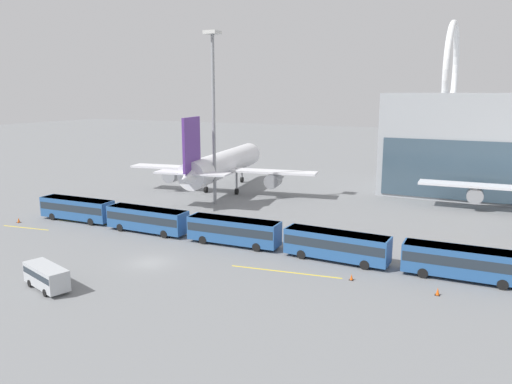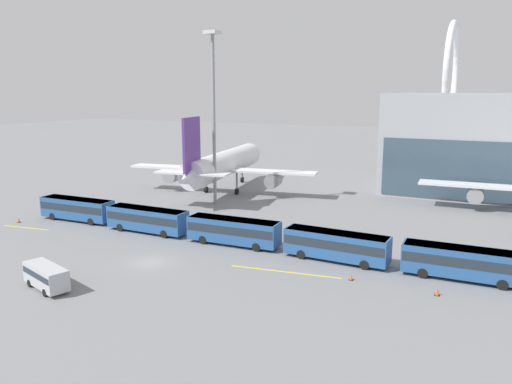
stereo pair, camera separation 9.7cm
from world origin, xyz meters
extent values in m
plane|color=slate|center=(0.00, 0.00, 0.00)|extent=(440.00, 440.00, 0.00)
torus|color=white|center=(23.53, 55.45, 21.42)|extent=(1.10, 17.41, 17.41)
cylinder|color=white|center=(-12.13, 37.21, 5.19)|extent=(9.32, 30.10, 4.52)
sphere|color=white|center=(-14.56, 51.89, 5.19)|extent=(4.43, 4.43, 4.43)
cone|color=white|center=(-9.70, 22.53, 5.19)|extent=(5.31, 7.15, 4.30)
cube|color=white|center=(-11.83, 35.42, 4.40)|extent=(34.48, 8.97, 0.35)
cylinder|color=gray|center=(-21.33, 33.85, 2.88)|extent=(3.03, 3.56, 2.54)
cylinder|color=gray|center=(-2.33, 36.99, 2.88)|extent=(3.03, 3.56, 2.54)
cube|color=#5B338C|center=(-9.82, 23.24, 10.03)|extent=(1.35, 5.81, 8.32)
cube|color=white|center=(-9.82, 23.24, 5.64)|extent=(12.12, 5.08, 0.28)
cylinder|color=gray|center=(-13.76, 47.05, 2.64)|extent=(0.36, 0.36, 4.19)
cylinder|color=black|center=(-13.76, 47.05, 0.55)|extent=(0.62, 1.16, 1.10)
cylinder|color=gray|center=(-14.73, 34.94, 2.64)|extent=(0.36, 0.36, 4.19)
cylinder|color=black|center=(-14.73, 34.94, 0.55)|extent=(0.62, 1.16, 1.10)
cylinder|color=gray|center=(-8.93, 35.90, 2.64)|extent=(0.36, 0.36, 4.19)
cylinder|color=black|center=(-8.93, 35.90, 0.55)|extent=(0.62, 1.16, 1.10)
cylinder|color=gray|center=(29.64, 41.60, 2.42)|extent=(2.56, 3.26, 2.42)
cube|color=#285693|center=(-20.39, 9.74, 1.77)|extent=(11.44, 3.02, 2.79)
cube|color=#232D38|center=(-20.39, 9.74, 2.05)|extent=(11.22, 3.04, 0.98)
cube|color=silver|center=(-20.39, 9.74, 3.11)|extent=(11.10, 2.93, 0.12)
cylinder|color=black|center=(-16.91, 11.08, 0.50)|extent=(1.01, 0.33, 1.00)
cylinder|color=black|center=(-16.83, 8.65, 0.50)|extent=(1.01, 0.33, 1.00)
cylinder|color=black|center=(-23.95, 10.84, 0.50)|extent=(1.01, 0.33, 1.00)
cylinder|color=black|center=(-23.87, 8.41, 0.50)|extent=(1.01, 0.33, 1.00)
cube|color=#285693|center=(-7.72, 9.36, 1.77)|extent=(11.36, 2.65, 2.79)
cube|color=#232D38|center=(-7.72, 9.36, 2.05)|extent=(11.14, 2.68, 0.98)
cube|color=silver|center=(-7.72, 9.36, 3.11)|extent=(11.02, 2.57, 0.12)
cylinder|color=black|center=(-4.20, 10.59, 0.50)|extent=(1.00, 0.30, 1.00)
cylinder|color=black|center=(-4.20, 8.15, 0.50)|extent=(1.00, 0.30, 1.00)
cylinder|color=black|center=(-11.24, 10.58, 0.50)|extent=(1.00, 0.30, 1.00)
cylinder|color=black|center=(-11.24, 8.14, 0.50)|extent=(1.00, 0.30, 1.00)
cube|color=#285693|center=(4.95, 9.53, 1.77)|extent=(11.45, 3.06, 2.79)
cube|color=#232D38|center=(4.95, 9.53, 2.05)|extent=(11.23, 3.09, 0.98)
cube|color=silver|center=(4.95, 9.53, 3.11)|extent=(11.11, 2.97, 0.12)
cylinder|color=black|center=(8.42, 10.88, 0.50)|extent=(1.01, 0.34, 1.00)
cylinder|color=black|center=(8.52, 8.45, 0.50)|extent=(1.01, 0.34, 1.00)
cylinder|color=black|center=(1.39, 10.62, 0.50)|extent=(1.01, 0.34, 1.00)
cylinder|color=black|center=(1.48, 8.18, 0.50)|extent=(1.01, 0.34, 1.00)
cube|color=#285693|center=(17.62, 9.40, 1.77)|extent=(11.45, 3.06, 2.79)
cube|color=#232D38|center=(17.62, 9.40, 2.05)|extent=(11.22, 3.08, 0.98)
cube|color=silver|center=(17.62, 9.40, 3.11)|extent=(11.11, 2.97, 0.12)
cylinder|color=black|center=(21.18, 10.49, 0.50)|extent=(1.01, 0.34, 1.00)
cylinder|color=black|center=(21.09, 8.05, 0.50)|extent=(1.01, 0.34, 1.00)
cylinder|color=black|center=(14.15, 10.75, 0.50)|extent=(1.01, 0.34, 1.00)
cylinder|color=black|center=(14.06, 8.32, 0.50)|extent=(1.01, 0.34, 1.00)
cube|color=#285693|center=(30.29, 9.53, 1.77)|extent=(11.41, 2.88, 2.79)
cube|color=#232D38|center=(30.29, 9.53, 2.05)|extent=(11.19, 2.91, 0.98)
cube|color=silver|center=(30.29, 9.53, 3.11)|extent=(11.07, 2.80, 0.12)
cylinder|color=black|center=(33.78, 10.83, 0.50)|extent=(1.01, 0.32, 1.00)
cylinder|color=black|center=(33.84, 8.39, 0.50)|extent=(1.01, 0.32, 1.00)
cylinder|color=black|center=(26.74, 10.67, 0.50)|extent=(1.01, 0.32, 1.00)
cylinder|color=black|center=(26.80, 8.24, 0.50)|extent=(1.01, 0.32, 1.00)
cube|color=#B2B7BC|center=(-3.99, -10.05, 1.26)|extent=(5.94, 3.50, 1.92)
cube|color=#232D38|center=(-3.99, -10.05, 1.56)|extent=(5.78, 3.47, 0.58)
cylinder|color=black|center=(-2.17, -9.67, 0.35)|extent=(0.73, 0.42, 0.70)
cylinder|color=black|center=(-2.70, -11.39, 0.35)|extent=(0.73, 0.42, 0.70)
cylinder|color=black|center=(-5.28, -8.71, 0.35)|extent=(0.73, 0.42, 0.70)
cylinder|color=black|center=(-5.81, -10.43, 0.35)|extent=(0.73, 0.42, 0.70)
cylinder|color=gray|center=(-8.49, 27.68, 13.31)|extent=(0.52, 0.52, 26.61)
cube|color=silver|center=(-8.49, 27.68, 26.83)|extent=(2.14, 2.14, 0.54)
cube|color=yellow|center=(-19.10, 9.34, 0.00)|extent=(8.86, 1.31, 0.01)
cube|color=yellow|center=(3.22, 12.67, 0.00)|extent=(8.21, 0.46, 0.01)
cube|color=yellow|center=(-6.47, 11.37, 0.00)|extent=(11.06, 0.71, 0.01)
cube|color=yellow|center=(-23.76, 3.80, 0.00)|extent=(7.33, 1.30, 0.01)
cube|color=yellow|center=(14.05, 3.81, 0.00)|extent=(11.50, 1.82, 0.01)
cube|color=black|center=(20.69, 4.60, 0.01)|extent=(0.44, 0.44, 0.02)
cone|color=#EA5914|center=(20.69, 4.60, 0.31)|extent=(0.32, 0.32, 0.58)
cube|color=black|center=(28.63, 4.41, 0.01)|extent=(0.46, 0.46, 0.02)
cone|color=#EA5914|center=(28.63, 4.41, 0.36)|extent=(0.34, 0.34, 0.67)
cube|color=black|center=(-27.00, 5.29, 0.01)|extent=(0.53, 0.53, 0.02)
cone|color=#EA5914|center=(-27.00, 5.29, 0.34)|extent=(0.39, 0.39, 0.63)
camera|label=1|loc=(32.62, -40.51, 17.90)|focal=35.00mm
camera|label=2|loc=(32.70, -40.46, 17.90)|focal=35.00mm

